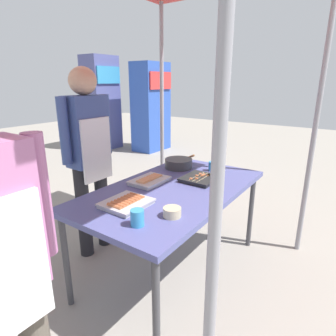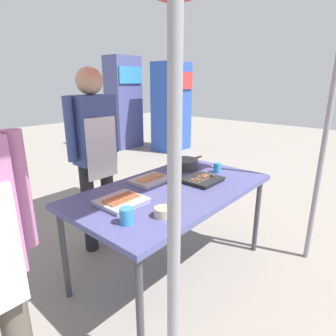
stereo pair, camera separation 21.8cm
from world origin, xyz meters
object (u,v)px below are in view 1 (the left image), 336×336
at_px(tray_meat_skewers, 200,179).
at_px(neighbor_stall_left, 102,103).
at_px(tray_grilled_sausages, 126,203).
at_px(vendor_woman, 89,148).
at_px(drink_cup_by_wok, 212,166).
at_px(condiment_bowl, 172,212).
at_px(neighbor_stall_right, 151,107).
at_px(cooking_wok, 179,163).
at_px(stall_table, 173,194).
at_px(drink_cup_near_edge, 137,218).
at_px(tray_pork_links, 150,180).

height_order(tray_meat_skewers, neighbor_stall_left, neighbor_stall_left).
distance_m(tray_grilled_sausages, vendor_woman, 0.81).
distance_m(drink_cup_by_wok, neighbor_stall_left, 4.61).
bearing_deg(vendor_woman, drink_cup_by_wok, 130.21).
relative_size(condiment_bowl, neighbor_stall_right, 0.06).
relative_size(neighbor_stall_left, neighbor_stall_right, 1.08).
height_order(tray_meat_skewers, vendor_woman, vendor_woman).
distance_m(cooking_wok, drink_cup_by_wok, 0.32).
height_order(stall_table, drink_cup_near_edge, drink_cup_near_edge).
xyz_separation_m(tray_pork_links, vendor_woman, (-0.13, 0.56, 0.22)).
xyz_separation_m(tray_grilled_sausages, neighbor_stall_left, (3.34, 3.86, 0.28)).
xyz_separation_m(tray_pork_links, drink_cup_near_edge, (-0.60, -0.39, 0.03)).
distance_m(tray_grilled_sausages, condiment_bowl, 0.34).
relative_size(cooking_wok, drink_cup_by_wok, 4.83).
relative_size(tray_pork_links, drink_cup_near_edge, 3.23).
bearing_deg(tray_grilled_sausages, stall_table, -8.40).
bearing_deg(drink_cup_by_wok, neighbor_stall_right, 46.04).
relative_size(drink_cup_by_wok, neighbor_stall_left, 0.04).
height_order(drink_cup_near_edge, neighbor_stall_right, neighbor_stall_right).
xyz_separation_m(stall_table, cooking_wok, (0.47, 0.25, 0.10)).
xyz_separation_m(tray_pork_links, neighbor_stall_left, (2.90, 3.71, 0.28)).
bearing_deg(tray_grilled_sausages, neighbor_stall_right, 36.27).
xyz_separation_m(tray_grilled_sausages, condiment_bowl, (0.04, -0.34, 0.01)).
height_order(tray_pork_links, neighbor_stall_right, neighbor_stall_right).
bearing_deg(drink_cup_by_wok, drink_cup_near_edge, -174.30).
bearing_deg(tray_pork_links, cooking_wok, 3.71).
height_order(tray_meat_skewers, tray_pork_links, tray_pork_links).
xyz_separation_m(tray_meat_skewers, neighbor_stall_left, (2.62, 4.02, 0.28)).
height_order(tray_meat_skewers, cooking_wok, cooking_wok).
bearing_deg(vendor_woman, condiment_bowl, 75.92).
relative_size(stall_table, tray_meat_skewers, 5.36).
xyz_separation_m(stall_table, drink_cup_near_edge, (-0.62, -0.17, 0.10)).
bearing_deg(neighbor_stall_right, tray_meat_skewers, -136.40).
bearing_deg(tray_meat_skewers, vendor_woman, 115.10).
distance_m(tray_pork_links, neighbor_stall_right, 4.36).
height_order(tray_grilled_sausages, tray_pork_links, same).
bearing_deg(stall_table, cooking_wok, 28.38).
relative_size(condiment_bowl, drink_cup_by_wok, 1.29).
distance_m(condiment_bowl, vendor_woman, 1.11).
bearing_deg(cooking_wok, drink_cup_near_edge, -158.75).
bearing_deg(tray_pork_links, tray_meat_skewers, -48.00).
xyz_separation_m(tray_pork_links, drink_cup_by_wok, (0.58, -0.27, 0.02)).
xyz_separation_m(vendor_woman, neighbor_stall_left, (3.03, 3.14, 0.06)).
bearing_deg(neighbor_stall_left, vendor_woman, -133.96).
bearing_deg(stall_table, tray_pork_links, 94.89).
xyz_separation_m(condiment_bowl, drink_cup_near_edge, (-0.21, 0.10, 0.02)).
distance_m(tray_meat_skewers, vendor_woman, 0.99).
height_order(cooking_wok, drink_cup_near_edge, drink_cup_near_edge).
relative_size(tray_pork_links, neighbor_stall_left, 0.15).
distance_m(stall_table, tray_pork_links, 0.23).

